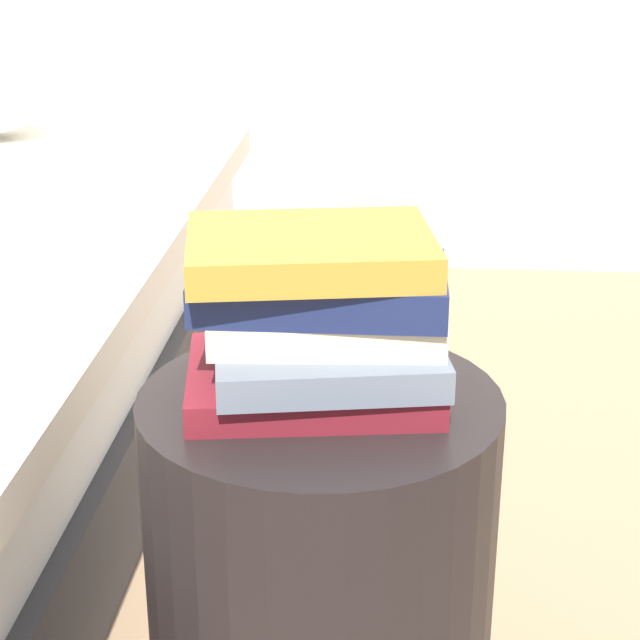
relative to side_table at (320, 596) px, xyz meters
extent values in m
cylinder|color=black|center=(0.00, 0.00, 0.00)|extent=(0.41, 0.41, 0.53)
cube|color=maroon|center=(-0.01, 0.01, 0.28)|extent=(0.30, 0.24, 0.04)
cube|color=slate|center=(0.01, 0.00, 0.32)|extent=(0.27, 0.24, 0.04)
cube|color=beige|center=(0.01, 0.01, 0.35)|extent=(0.26, 0.17, 0.04)
cube|color=#19234C|center=(0.00, 0.01, 0.39)|extent=(0.27, 0.16, 0.04)
cube|color=#B7842D|center=(-0.01, 0.01, 0.43)|extent=(0.29, 0.23, 0.04)
camera|label=1|loc=(0.08, -1.10, 0.80)|focal=61.99mm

